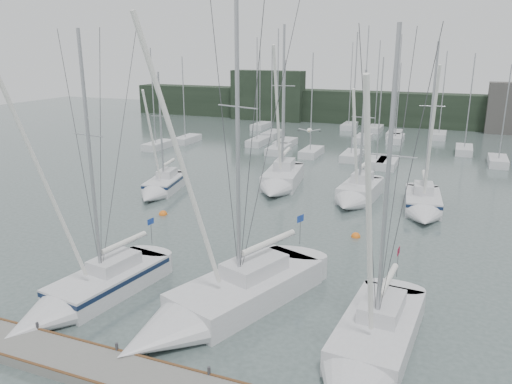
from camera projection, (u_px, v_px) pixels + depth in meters
ground at (211, 319)px, 22.33m from camera, size 160.00×160.00×0.00m
dock at (147, 381)px, 17.82m from camera, size 24.00×2.00×0.40m
far_treeline at (393, 109)px, 76.82m from camera, size 90.00×4.00×5.00m
far_building_left at (268, 96)px, 81.80m from camera, size 12.00×3.00×8.00m
mast_forest at (381, 145)px, 59.23m from camera, size 55.28×27.99×14.24m
sailboat_near_left at (82, 295)px, 23.29m from camera, size 3.87×9.20×13.36m
sailboat_near_center at (210, 308)px, 22.09m from camera, size 6.88×11.55×15.81m
sailboat_near_right at (366, 356)px, 18.73m from camera, size 3.43×9.59×13.46m
sailboat_mid_a at (160, 188)px, 41.06m from camera, size 3.55×7.40×10.53m
sailboat_mid_b at (279, 182)px, 42.37m from camera, size 3.91×8.80×14.33m
sailboat_mid_c at (355, 195)px, 38.72m from camera, size 3.11×7.25×10.86m
sailboat_mid_d at (423, 206)px, 36.11m from camera, size 3.26×7.64×12.88m
buoy_b at (356, 237)px, 31.92m from camera, size 0.59×0.59×0.59m
buoy_c at (163, 215)px, 36.16m from camera, size 0.61×0.61×0.61m
seagull at (309, 130)px, 21.44m from camera, size 0.94×0.44×0.19m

